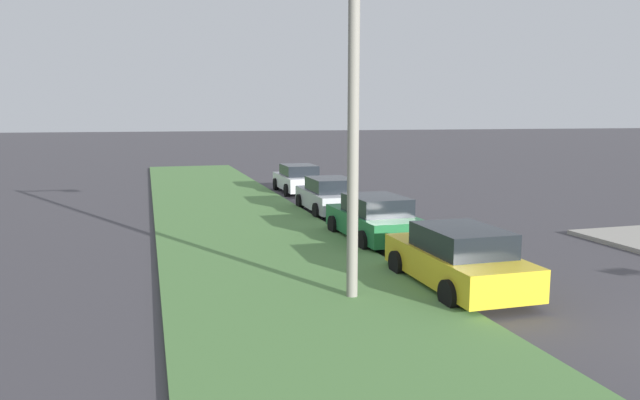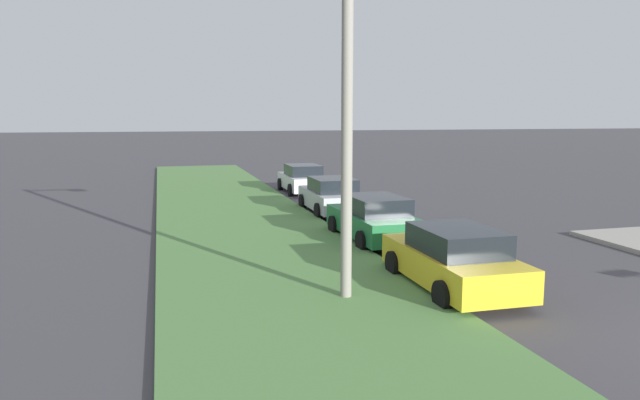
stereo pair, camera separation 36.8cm
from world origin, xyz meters
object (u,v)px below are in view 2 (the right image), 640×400
Objects in this scene: parked_car_yellow at (453,259)px; parked_car_green at (374,219)px; parked_car_white at (302,179)px; streetlight at (364,95)px; parked_car_silver at (332,196)px.

parked_car_yellow is 5.43m from parked_car_green.
parked_car_yellow is 1.00× the size of parked_car_white.
parked_car_green is at bearing -0.50° from parked_car_yellow.
parked_car_yellow is 1.00× the size of parked_car_green.
parked_car_green is at bearing -23.07° from streetlight.
parked_car_silver is at bearing -1.18° from parked_car_yellow.
parked_car_green is 12.24m from parked_car_white.
parked_car_yellow and parked_car_white have the same top height.
streetlight is (-5.63, 2.40, 3.67)m from parked_car_green.
streetlight is at bearing 155.63° from parked_car_green.
parked_car_yellow is 4.33m from streetlight.
parked_car_white is at bearing -9.61° from streetlight.
parked_car_silver is at bearing -13.23° from streetlight.
streetlight is (-0.21, 2.29, 3.67)m from parked_car_yellow.
parked_car_green is at bearing 178.10° from parked_car_silver.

